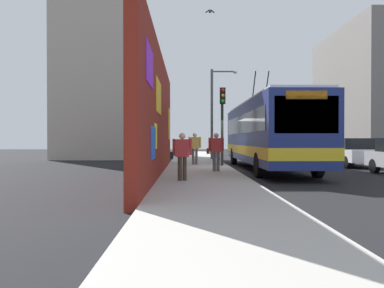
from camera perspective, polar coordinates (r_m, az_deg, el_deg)
name	(u,v)px	position (r m, az deg, el deg)	size (l,w,h in m)	color
ground_plane	(230,169)	(18.72, 5.95, -3.93)	(80.00, 80.00, 0.00)	black
sidewalk_slab	(199,168)	(18.59, 1.04, -3.73)	(48.00, 3.20, 0.15)	#ADA8A0
graffiti_wall	(158,116)	(15.00, -5.21, 4.33)	(14.81, 0.32, 4.92)	maroon
building_far_left	(104,47)	(33.17, -13.42, 14.41)	(9.11, 6.27, 18.79)	#B2A899
building_far_right	(379,93)	(41.52, 26.93, 7.06)	(13.94, 8.71, 12.36)	gray
city_bus	(267,132)	(18.79, 11.48, 1.78)	(12.19, 2.58, 5.15)	navy
parked_car_white	(349,151)	(22.67, 23.13, -1.07)	(4.55, 1.80, 1.58)	white
parked_car_red	(312,149)	(28.47, 18.02, -0.70)	(4.84, 1.93, 1.58)	#B21E19
parked_car_dark_gray	(291,147)	(33.77, 14.97, -0.49)	(4.75, 1.79, 1.58)	#38383D
pedestrian_at_curb	(216,149)	(15.85, 3.71, -0.75)	(0.22, 0.74, 1.64)	#595960
pedestrian_near_wall	(182,153)	(12.20, -1.57, -1.38)	(0.22, 0.72, 1.58)	#3F3326
pedestrian_midblock	(195,146)	(20.26, 0.41, -0.27)	(0.23, 0.76, 1.73)	#595960
traffic_light	(222,113)	(19.27, 4.71, 4.80)	(0.49, 0.28, 4.06)	#2D382D
street_lamp	(215,107)	(25.78, 3.57, 5.69)	(0.44, 1.85, 6.23)	#4C4C51
flying_pigeons	(210,12)	(23.00, 2.79, 19.73)	(0.32, 0.53, 0.17)	#47474C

